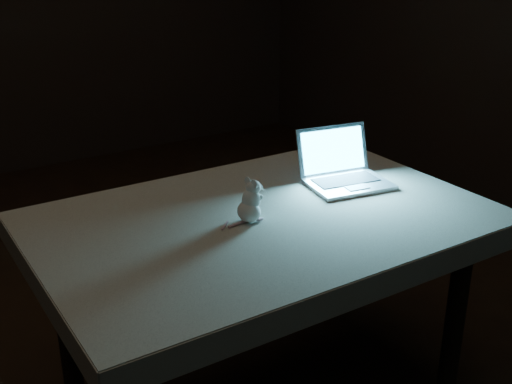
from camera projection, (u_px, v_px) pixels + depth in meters
floor at (161, 383)px, 2.26m from camera, size 5.00×5.00×0.00m
table at (263, 313)px, 2.06m from camera, size 1.28×0.83×0.68m
tablecloth at (263, 226)px, 1.95m from camera, size 1.37×0.92×0.08m
laptop at (350, 161)px, 2.11m from camera, size 0.30×0.28×0.18m
plush_mouse at (249, 201)px, 1.86m from camera, size 0.11×0.11×0.13m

